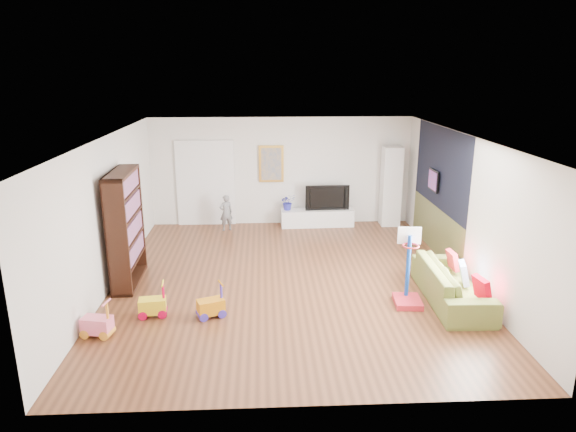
{
  "coord_description": "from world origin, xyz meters",
  "views": [
    {
      "loc": [
        -0.48,
        -8.94,
        3.87
      ],
      "look_at": [
        0.0,
        0.4,
        1.15
      ],
      "focal_mm": 32.0,
      "sensor_mm": 36.0,
      "label": 1
    }
  ],
  "objects_px": {
    "media_console": "(317,218)",
    "sofa": "(452,283)",
    "bookshelf": "(126,228)",
    "basketball_hoop": "(410,268)"
  },
  "relations": [
    {
      "from": "basketball_hoop",
      "to": "bookshelf",
      "type": "bearing_deg",
      "value": 171.07
    },
    {
      "from": "media_console",
      "to": "basketball_hoop",
      "type": "relative_size",
      "value": 1.38
    },
    {
      "from": "sofa",
      "to": "basketball_hoop",
      "type": "bearing_deg",
      "value": 99.69
    },
    {
      "from": "bookshelf",
      "to": "sofa",
      "type": "relative_size",
      "value": 0.97
    },
    {
      "from": "sofa",
      "to": "media_console",
      "type": "bearing_deg",
      "value": 24.36
    },
    {
      "from": "sofa",
      "to": "basketball_hoop",
      "type": "height_order",
      "value": "basketball_hoop"
    },
    {
      "from": "media_console",
      "to": "sofa",
      "type": "relative_size",
      "value": 0.84
    },
    {
      "from": "media_console",
      "to": "bookshelf",
      "type": "relative_size",
      "value": 0.87
    },
    {
      "from": "media_console",
      "to": "bookshelf",
      "type": "height_order",
      "value": "bookshelf"
    },
    {
      "from": "sofa",
      "to": "basketball_hoop",
      "type": "xyz_separation_m",
      "value": [
        -0.79,
        -0.11,
        0.34
      ]
    }
  ]
}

